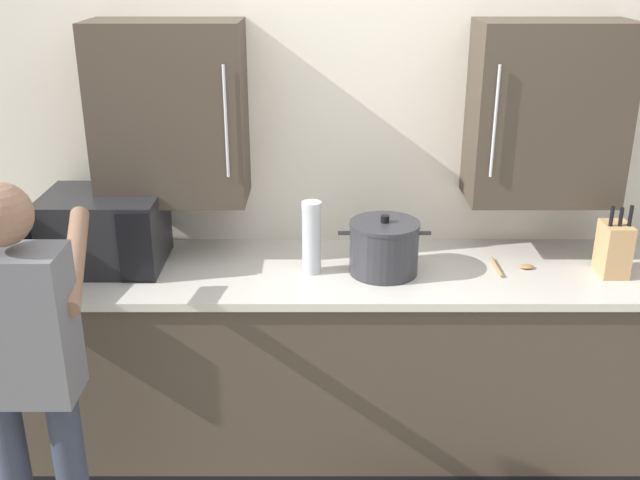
# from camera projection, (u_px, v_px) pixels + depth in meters

# --- Properties ---
(back_wall_tiled) EXTENTS (4.08, 0.44, 2.88)m
(back_wall_tiled) POSITION_uv_depth(u_px,v_px,m) (353.00, 128.00, 3.32)
(back_wall_tiled) COLOR beige
(back_wall_tiled) RESTS_ON ground_plane
(counter_unit) EXTENTS (2.96, 0.70, 0.93)m
(counter_unit) POSITION_uv_depth(u_px,v_px,m) (353.00, 362.00, 3.36)
(counter_unit) COLOR #3D3328
(counter_unit) RESTS_ON ground_plane
(microwave_oven) EXTENTS (0.57, 0.75, 0.32)m
(microwave_oven) POSITION_uv_depth(u_px,v_px,m) (94.00, 231.00, 3.16)
(microwave_oven) COLOR black
(microwave_oven) RESTS_ON counter_unit
(knife_block) EXTENTS (0.11, 0.15, 0.31)m
(knife_block) POSITION_uv_depth(u_px,v_px,m) (610.00, 248.00, 3.10)
(knife_block) COLOR tan
(knife_block) RESTS_ON counter_unit
(thermos_flask) EXTENTS (0.08, 0.08, 0.31)m
(thermos_flask) POSITION_uv_depth(u_px,v_px,m) (309.00, 237.00, 3.10)
(thermos_flask) COLOR #B7BABF
(thermos_flask) RESTS_ON counter_unit
(stock_pot) EXTENTS (0.39, 0.29, 0.26)m
(stock_pot) POSITION_uv_depth(u_px,v_px,m) (381.00, 247.00, 3.11)
(stock_pot) COLOR #2D2D33
(stock_pot) RESTS_ON counter_unit
(wooden_spoon) EXTENTS (0.17, 0.20, 0.02)m
(wooden_spoon) POSITION_uv_depth(u_px,v_px,m) (510.00, 266.00, 3.19)
(wooden_spoon) COLOR #A37547
(wooden_spoon) RESTS_ON counter_unit
(person_figure) EXTENTS (0.44, 0.63, 1.56)m
(person_figure) POSITION_uv_depth(u_px,v_px,m) (23.00, 364.00, 2.45)
(person_figure) COLOR #282D3D
(person_figure) RESTS_ON ground_plane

